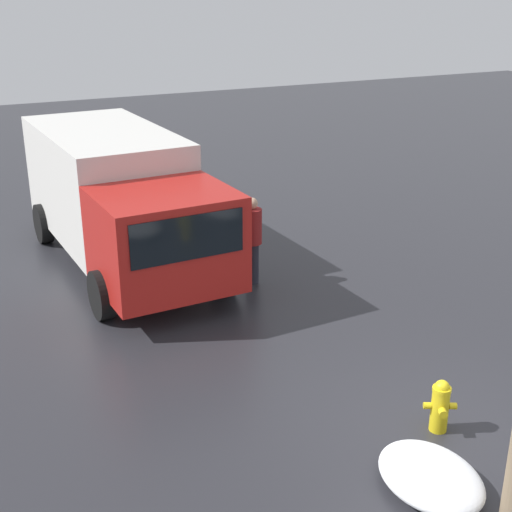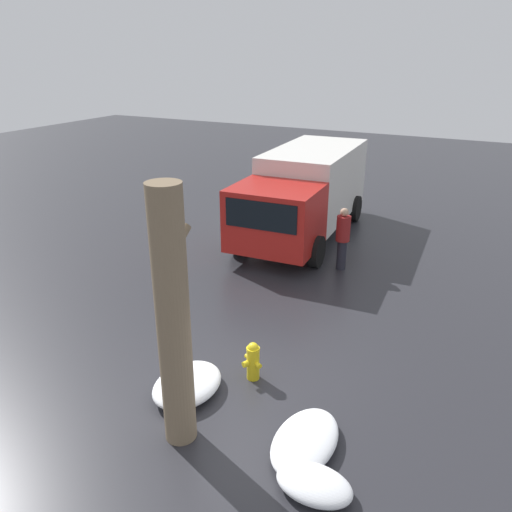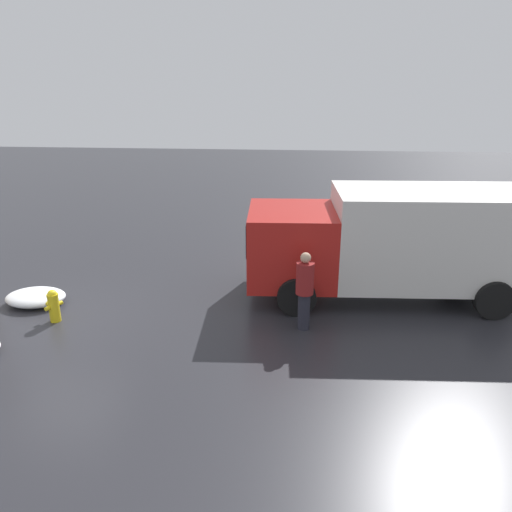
{
  "view_description": "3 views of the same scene",
  "coord_description": "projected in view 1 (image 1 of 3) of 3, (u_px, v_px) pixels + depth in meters",
  "views": [
    {
      "loc": [
        -6.24,
        5.69,
        5.67
      ],
      "look_at": [
        4.55,
        0.54,
        1.0
      ],
      "focal_mm": 50.0,
      "sensor_mm": 36.0,
      "label": 1
    },
    {
      "loc": [
        -6.86,
        -3.56,
        5.68
      ],
      "look_at": [
        3.41,
        1.68,
        0.89
      ],
      "focal_mm": 35.0,
      "sensor_mm": 36.0,
      "label": 2
    },
    {
      "loc": [
        5.41,
        -9.72,
        5.14
      ],
      "look_at": [
        4.45,
        1.11,
        1.31
      ],
      "focal_mm": 35.0,
      "sensor_mm": 36.0,
      "label": 3
    }
  ],
  "objects": [
    {
      "name": "delivery_truck",
      "position": [
        120.0,
        195.0,
        14.73
      ],
      "size": [
        6.93,
        2.95,
        2.7
      ],
      "rotation": [
        0.0,
        0.0,
        1.62
      ],
      "color": "red",
      "rests_on": "ground_plane"
    },
    {
      "name": "ground_plane",
      "position": [
        437.0,
        430.0,
        9.59
      ],
      "size": [
        60.0,
        60.0,
        0.0
      ],
      "primitive_type": "plane",
      "color": "#28282D"
    },
    {
      "name": "fire_hydrant",
      "position": [
        440.0,
        405.0,
        9.45
      ],
      "size": [
        0.36,
        0.43,
        0.76
      ],
      "rotation": [
        0.0,
        0.0,
        2.67
      ],
      "color": "yellow",
      "rests_on": "ground_plane"
    },
    {
      "name": "pedestrian",
      "position": [
        252.0,
        237.0,
        13.88
      ],
      "size": [
        0.38,
        0.38,
        1.76
      ],
      "rotation": [
        0.0,
        0.0,
        4.99
      ],
      "color": "#23232D",
      "rests_on": "ground_plane"
    },
    {
      "name": "snow_pile_by_hydrant",
      "position": [
        430.0,
        477.0,
        8.43
      ],
      "size": [
        1.44,
        1.11,
        0.34
      ],
      "color": "white",
      "rests_on": "ground_plane"
    }
  ]
}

